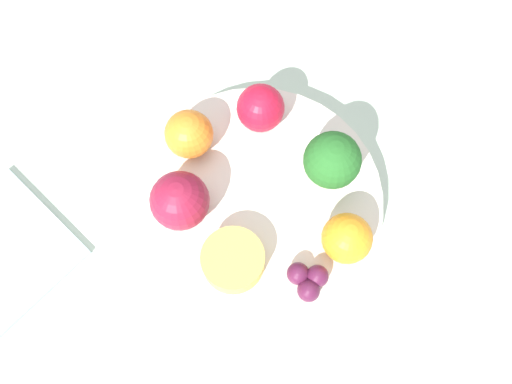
# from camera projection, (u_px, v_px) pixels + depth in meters

# --- Properties ---
(ground_plane) EXTENTS (6.00, 6.00, 0.00)m
(ground_plane) POSITION_uv_depth(u_px,v_px,m) (256.00, 214.00, 0.52)
(ground_plane) COLOR gray
(table_surface) EXTENTS (1.20, 1.20, 0.02)m
(table_surface) POSITION_uv_depth(u_px,v_px,m) (256.00, 210.00, 0.51)
(table_surface) COLOR #B2C6B2
(table_surface) RESTS_ON ground_plane
(bowl) EXTENTS (0.24, 0.24, 0.03)m
(bowl) POSITION_uv_depth(u_px,v_px,m) (256.00, 202.00, 0.48)
(bowl) COLOR silver
(bowl) RESTS_ON table_surface
(broccoli) EXTENTS (0.05, 0.05, 0.06)m
(broccoli) POSITION_uv_depth(u_px,v_px,m) (332.00, 161.00, 0.44)
(broccoli) COLOR #8CB76B
(broccoli) RESTS_ON bowl
(apple_red) EXTENTS (0.05, 0.05, 0.05)m
(apple_red) POSITION_uv_depth(u_px,v_px,m) (180.00, 201.00, 0.44)
(apple_red) COLOR maroon
(apple_red) RESTS_ON bowl
(apple_green) EXTENTS (0.05, 0.05, 0.05)m
(apple_green) POSITION_uv_depth(u_px,v_px,m) (261.00, 108.00, 0.48)
(apple_green) COLOR #B7142D
(apple_green) RESTS_ON bowl
(orange_front) EXTENTS (0.04, 0.04, 0.04)m
(orange_front) POSITION_uv_depth(u_px,v_px,m) (347.00, 238.00, 0.43)
(orange_front) COLOR orange
(orange_front) RESTS_ON bowl
(orange_back) EXTENTS (0.05, 0.05, 0.05)m
(orange_back) POSITION_uv_depth(u_px,v_px,m) (189.00, 134.00, 0.47)
(orange_back) COLOR orange
(orange_back) RESTS_ON bowl
(grape_cluster) EXTENTS (0.03, 0.04, 0.02)m
(grape_cluster) POSITION_uv_depth(u_px,v_px,m) (307.00, 280.00, 0.43)
(grape_cluster) COLOR #511938
(grape_cluster) RESTS_ON bowl
(small_cup) EXTENTS (0.06, 0.06, 0.02)m
(small_cup) POSITION_uv_depth(u_px,v_px,m) (233.00, 260.00, 0.44)
(small_cup) COLOR #F4CC4C
(small_cup) RESTS_ON bowl
(napkin) EXTENTS (0.13, 0.15, 0.01)m
(napkin) POSITION_uv_depth(u_px,v_px,m) (4.00, 248.00, 0.48)
(napkin) COLOR silver
(napkin) RESTS_ON table_surface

